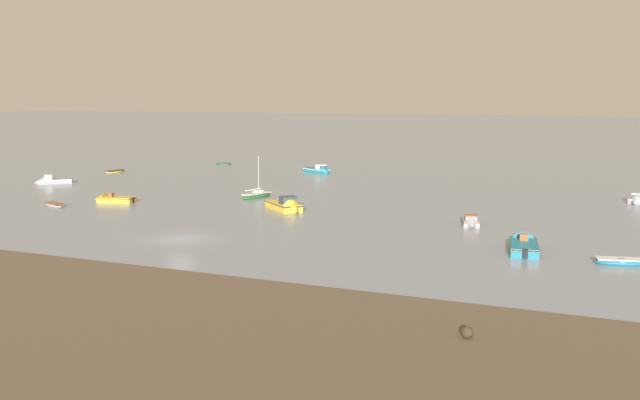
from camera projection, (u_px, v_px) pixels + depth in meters
The scene contains 15 objects.
ground_plane at pixel (181, 239), 62.72m from camera, with size 800.00×800.00×0.00m, color gray.
mudflat_shore at pixel (73, 329), 38.42m from camera, with size 293.11×26.42×0.14m, color brown.
tidal_rock_near at pixel (467, 332), 36.75m from camera, with size 0.68×0.68×0.68m, color #372A1C.
motorboat_moored_0 at pixel (50, 182), 101.89m from camera, with size 4.97×4.93×1.98m.
rowboat_moored_0 at pixel (621, 262), 53.56m from camera, with size 4.13×2.19×0.62m.
sailboat_moored_0 at pixel (257, 196), 88.38m from camera, with size 2.64×5.15×5.53m.
motorboat_moored_1 at pixel (471, 223), 69.29m from camera, with size 2.62×4.62×1.67m.
rowboat_moored_1 at pixel (54, 205), 81.30m from camera, with size 3.71×2.37×0.55m.
motorboat_moored_2 at pixel (320, 171), 115.89m from camera, with size 5.92×4.38×2.15m.
motorboat_moored_3 at pixel (638, 201), 83.73m from camera, with size 2.82×4.97×1.79m.
rowboat_moored_2 at pixel (115, 172), 116.49m from camera, with size 1.94×3.89×0.59m.
motorboat_moored_5 at pixel (287, 207), 78.20m from camera, with size 6.46×6.08×2.51m.
rowboat_moored_3 at pixel (224, 164), 130.06m from camera, with size 3.01×1.96×0.45m.
motorboat_moored_6 at pixel (523, 246), 58.63m from camera, with size 3.08×6.51×2.15m.
motorboat_moored_7 at pixel (111, 200), 84.61m from camera, with size 5.34×2.59×1.76m.
Camera 1 is at (35.44, -51.80, 12.87)m, focal length 39.18 mm.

